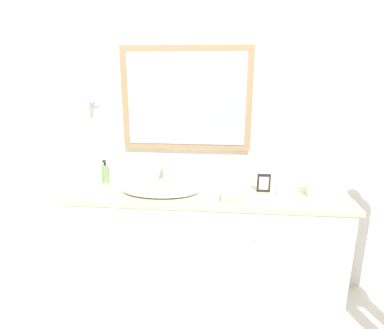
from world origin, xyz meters
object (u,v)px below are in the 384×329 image
Objects in this scene: soap_bottle at (106,173)px; picture_frame at (264,183)px; sink_basin at (160,189)px; appliance_box at (324,188)px.

soap_bottle is 1.35× the size of picture_frame.
sink_basin is 2.30× the size of appliance_box.
picture_frame is at bearing 5.03° from sink_basin.
soap_bottle is at bearing 161.37° from sink_basin.
appliance_box is (1.58, -0.10, -0.02)m from soap_bottle.
sink_basin is 4.14× the size of picture_frame.
appliance_box is at bearing 2.34° from sink_basin.
sink_basin is 1.14m from appliance_box.
soap_bottle reaches higher than appliance_box.
soap_bottle is 1.18m from picture_frame.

